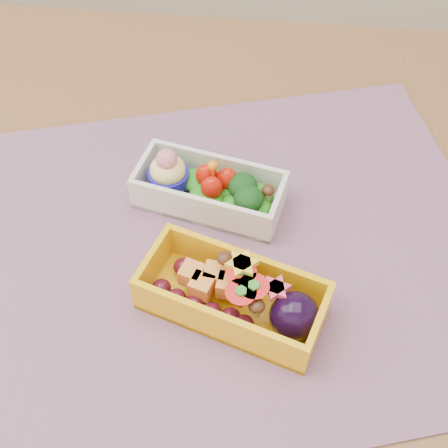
# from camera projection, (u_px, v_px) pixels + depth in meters

# --- Properties ---
(table) EXTENTS (1.20, 0.80, 0.75)m
(table) POSITION_uv_depth(u_px,v_px,m) (209.00, 285.00, 0.70)
(table) COLOR brown
(table) RESTS_ON ground
(placemat) EXTENTS (0.67, 0.58, 0.00)m
(placemat) POSITION_uv_depth(u_px,v_px,m) (216.00, 251.00, 0.60)
(placemat) COLOR gray
(placemat) RESTS_ON table
(bento_white) EXTENTS (0.17, 0.10, 0.06)m
(bento_white) POSITION_uv_depth(u_px,v_px,m) (209.00, 189.00, 0.63)
(bento_white) COLOR silver
(bento_white) RESTS_ON placemat
(bento_yellow) EXTENTS (0.18, 0.12, 0.06)m
(bento_yellow) POSITION_uv_depth(u_px,v_px,m) (236.00, 296.00, 0.54)
(bento_yellow) COLOR #F5B30C
(bento_yellow) RESTS_ON placemat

